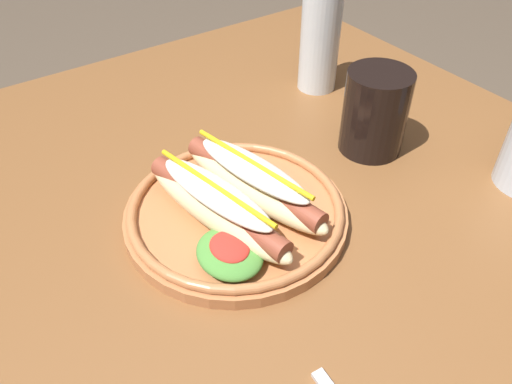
{
  "coord_description": "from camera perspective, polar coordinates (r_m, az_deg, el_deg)",
  "views": [
    {
      "loc": [
        0.34,
        -0.3,
        1.17
      ],
      "look_at": [
        -0.05,
        -0.03,
        0.77
      ],
      "focal_mm": 35.53,
      "sensor_mm": 36.0,
      "label": 1
    }
  ],
  "objects": [
    {
      "name": "soda_cup",
      "position": [
        0.73,
        13.25,
        8.76
      ],
      "size": [
        0.09,
        0.09,
        0.12
      ],
      "primitive_type": "cylinder",
      "color": "black",
      "rests_on": "dining_table"
    },
    {
      "name": "dining_table",
      "position": [
        0.7,
        4.63,
        -9.48
      ],
      "size": [
        1.11,
        0.93,
        0.74
      ],
      "color": "brown",
      "rests_on": "ground_plane"
    },
    {
      "name": "hot_dog_plate",
      "position": [
        0.61,
        -2.33,
        -1.57
      ],
      "size": [
        0.27,
        0.27,
        0.08
      ],
      "color": "#B77042",
      "rests_on": "dining_table"
    },
    {
      "name": "glass_bottle",
      "position": [
        0.86,
        7.28,
        17.43
      ],
      "size": [
        0.06,
        0.06,
        0.25
      ],
      "color": "silver",
      "rests_on": "dining_table"
    }
  ]
}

